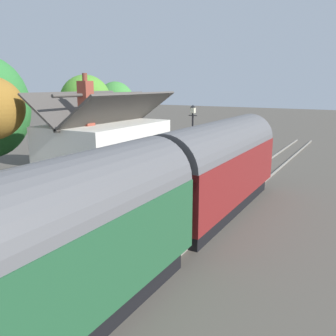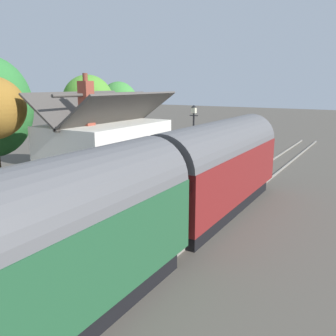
{
  "view_description": "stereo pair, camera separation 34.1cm",
  "coord_description": "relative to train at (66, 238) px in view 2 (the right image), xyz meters",
  "views": [
    {
      "loc": [
        -14.9,
        -7.09,
        5.99
      ],
      "look_at": [
        0.33,
        1.5,
        1.93
      ],
      "focal_mm": 38.71,
      "sensor_mm": 36.0,
      "label": 1
    },
    {
      "loc": [
        -14.73,
        -7.38,
        5.99
      ],
      "look_at": [
        0.33,
        1.5,
        1.93
      ],
      "focal_mm": 38.71,
      "sensor_mm": 36.0,
      "label": 2
    }
  ],
  "objects": [
    {
      "name": "bench_platform_end",
      "position": [
        4.37,
        3.91,
        -0.81
      ],
      "size": [
        1.41,
        0.46,
        0.88
      ],
      "color": "brown",
      "rests_on": "platform"
    },
    {
      "name": "bench_mid_platform",
      "position": [
        17.21,
        3.91,
        -0.81
      ],
      "size": [
        1.41,
        0.45,
        0.88
      ],
      "color": "brown",
      "rests_on": "platform"
    },
    {
      "name": "ground_plane",
      "position": [
        8.76,
        0.9,
        -2.22
      ],
      "size": [
        160.0,
        160.0,
        0.0
      ],
      "primitive_type": "plane",
      "color": "#4C473F"
    },
    {
      "name": "platform_edge_coping",
      "position": [
        8.76,
        2.08,
        -1.28
      ],
      "size": [
        32.0,
        0.36,
        0.02
      ],
      "primitive_type": "cube",
      "color": "beige",
      "rests_on": "platform"
    },
    {
      "name": "station_building",
      "position": [
        8.55,
        5.83,
        0.39
      ],
      "size": [
        6.88,
        4.42,
        5.57
      ],
      "color": "silver",
      "rests_on": "platform"
    },
    {
      "name": "planter_edge_far",
      "position": [
        17.04,
        2.97,
        -0.98
      ],
      "size": [
        0.89,
        0.32,
        0.63
      ],
      "color": "gray",
      "rests_on": "platform"
    },
    {
      "name": "platform",
      "position": [
        8.76,
        4.74,
        -1.75
      ],
      "size": [
        32.0,
        5.69,
        0.93
      ],
      "primitive_type": "cube",
      "color": "#A39B8C",
      "rests_on": "ground"
    },
    {
      "name": "tree_far_left",
      "position": [
        12.67,
        10.77,
        2.62
      ],
      "size": [
        3.37,
        3.45,
        6.62
      ],
      "color": "#4C3828",
      "rests_on": "ground"
    },
    {
      "name": "rail_far",
      "position": [
        8.76,
        0.72,
        -2.15
      ],
      "size": [
        52.0,
        0.08,
        0.14
      ],
      "primitive_type": "cube",
      "color": "gray",
      "rests_on": "ground"
    },
    {
      "name": "lamp_post_platform",
      "position": [
        12.09,
        2.51,
        1.45
      ],
      "size": [
        0.32,
        0.5,
        3.95
      ],
      "color": "black",
      "rests_on": "platform"
    },
    {
      "name": "bench_near_building",
      "position": [
        15.36,
        4.09,
        -0.81
      ],
      "size": [
        1.42,
        0.49,
        0.88
      ],
      "color": "brown",
      "rests_on": "platform"
    },
    {
      "name": "tree_distant",
      "position": [
        18.54,
        12.77,
        1.89
      ],
      "size": [
        3.32,
        3.47,
        6.21
      ],
      "color": "#4C3828",
      "rests_on": "ground"
    },
    {
      "name": "planter_bench_left",
      "position": [
        3.49,
        6.67,
        -1.03
      ],
      "size": [
        0.92,
        0.32,
        0.55
      ],
      "color": "black",
      "rests_on": "platform"
    },
    {
      "name": "train",
      "position": [
        0.0,
        0.0,
        0.0
      ],
      "size": [
        29.29,
        2.73,
        4.32
      ],
      "color": "black",
      "rests_on": "ground"
    },
    {
      "name": "bench_by_lamp",
      "position": [
        1.1,
        3.91,
        -0.81
      ],
      "size": [
        1.41,
        0.45,
        0.88
      ],
      "color": "brown",
      "rests_on": "platform"
    },
    {
      "name": "planter_by_door",
      "position": [
        13.84,
        6.29,
        -0.91
      ],
      "size": [
        0.44,
        0.44,
        0.71
      ],
      "color": "teal",
      "rests_on": "platform"
    },
    {
      "name": "rail_near",
      "position": [
        8.76,
        -0.72,
        -2.15
      ],
      "size": [
        52.0,
        0.08,
        0.14
      ],
      "primitive_type": "cube",
      "color": "gray",
      "rests_on": "ground"
    }
  ]
}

